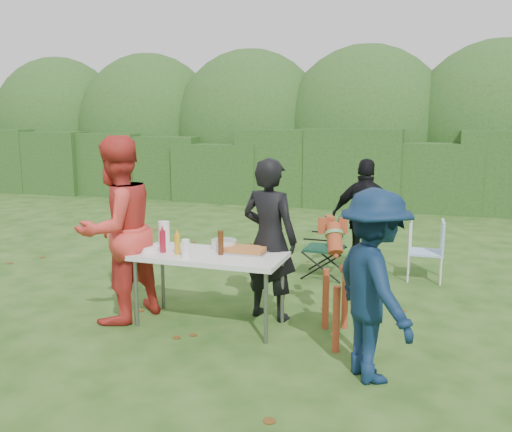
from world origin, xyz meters
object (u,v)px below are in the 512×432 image
(mustard_bottle, at_px, (177,244))
(person_red_jacket, at_px, (117,230))
(dog, at_px, (342,286))
(paper_towel_roll, at_px, (164,234))
(folding_table, at_px, (209,259))
(camping_chair, at_px, (325,244))
(beer_bottle, at_px, (221,243))
(person_cook, at_px, (269,239))
(ketchup_bottle, at_px, (163,242))
(child, at_px, (374,286))
(lawn_chair, at_px, (426,250))
(person_black_puffy, at_px, (366,218))

(mustard_bottle, bearing_deg, person_red_jacket, -177.02)
(dog, bearing_deg, paper_towel_roll, 65.27)
(folding_table, bearing_deg, camping_chair, 69.56)
(folding_table, bearing_deg, beer_bottle, -0.33)
(person_cook, relative_size, ketchup_bottle, 7.64)
(folding_table, distance_m, person_red_jacket, 1.00)
(folding_table, height_order, beer_bottle, beer_bottle)
(person_cook, distance_m, paper_towel_roll, 1.12)
(paper_towel_roll, bearing_deg, child, -19.79)
(person_red_jacket, height_order, paper_towel_roll, person_red_jacket)
(child, bearing_deg, paper_towel_roll, 35.93)
(lawn_chair, bearing_deg, person_cook, 49.61)
(person_black_puffy, bearing_deg, person_cook, 71.77)
(child, distance_m, dog, 0.81)
(lawn_chair, bearing_deg, person_black_puffy, 0.90)
(person_red_jacket, height_order, child, person_red_jacket)
(dog, xyz_separation_m, ketchup_bottle, (-1.78, -0.13, 0.32))
(person_red_jacket, xyz_separation_m, lawn_chair, (2.98, 2.49, -0.55))
(lawn_chair, height_order, mustard_bottle, mustard_bottle)
(ketchup_bottle, relative_size, paper_towel_roll, 0.85)
(folding_table, distance_m, person_cook, 0.66)
(paper_towel_roll, bearing_deg, folding_table, -15.76)
(beer_bottle, bearing_deg, folding_table, 179.67)
(person_black_puffy, xyz_separation_m, ketchup_bottle, (-1.72, -2.39, 0.07))
(person_black_puffy, height_order, lawn_chair, person_black_puffy)
(person_black_puffy, height_order, camping_chair, person_black_puffy)
(person_red_jacket, relative_size, person_black_puffy, 1.22)
(lawn_chair, bearing_deg, person_red_jacket, 37.35)
(person_cook, relative_size, paper_towel_roll, 6.47)
(camping_chair, height_order, paper_towel_roll, paper_towel_roll)
(camping_chair, relative_size, paper_towel_roll, 3.36)
(child, xyz_separation_m, ketchup_bottle, (-2.15, 0.55, 0.08))
(camping_chair, bearing_deg, person_cook, 83.93)
(child, relative_size, beer_bottle, 6.41)
(dog, height_order, beer_bottle, dog)
(person_black_puffy, xyz_separation_m, dog, (0.07, -2.25, -0.25))
(child, bearing_deg, person_red_jacket, 45.02)
(camping_chair, distance_m, mustard_bottle, 2.44)
(person_black_puffy, height_order, ketchup_bottle, person_black_puffy)
(dog, distance_m, lawn_chair, 2.41)
(person_red_jacket, xyz_separation_m, paper_towel_roll, (0.36, 0.32, -0.08))
(mustard_bottle, bearing_deg, person_black_puffy, 57.33)
(person_red_jacket, bearing_deg, lawn_chair, 147.38)
(camping_chair, bearing_deg, person_black_puffy, -151.02)
(child, bearing_deg, lawn_chair, -40.83)
(person_cook, height_order, lawn_chair, person_cook)
(dog, xyz_separation_m, lawn_chair, (0.71, 2.30, -0.13))
(lawn_chair, relative_size, ketchup_bottle, 3.60)
(person_red_jacket, height_order, dog, person_red_jacket)
(lawn_chair, height_order, ketchup_bottle, ketchup_bottle)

